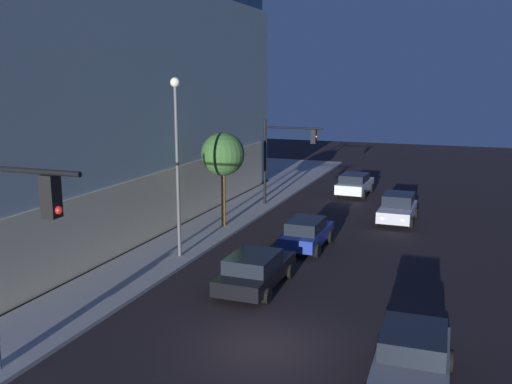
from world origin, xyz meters
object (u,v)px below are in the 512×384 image
car_grey (412,359)px  car_white (355,184)px  street_lamp_sidewalk (177,147)px  car_silver (398,208)px  car_black (255,270)px  traffic_light_far_corner (283,149)px  sidewalk_tree (223,155)px  car_blue (307,233)px

car_grey → car_white: size_ratio=0.97×
street_lamp_sidewalk → car_white: (17.73, -4.92, -4.50)m
street_lamp_sidewalk → car_silver: (10.86, -8.81, -4.49)m
car_white → street_lamp_sidewalk: bearing=164.5°
car_grey → car_silver: (18.61, 2.57, 0.03)m
car_black → car_silver: bearing=-17.5°
car_grey → car_silver: size_ratio=1.02×
traffic_light_far_corner → sidewalk_tree: size_ratio=1.06×
sidewalk_tree → car_black: bearing=-148.4°
car_grey → car_silver: bearing=7.9°
car_blue → car_white: bearing=1.2°
traffic_light_far_corner → car_grey: 22.50m
car_grey → car_black: 8.67m
car_black → car_white: size_ratio=1.08×
street_lamp_sidewalk → sidewalk_tree: size_ratio=1.56×
street_lamp_sidewalk → sidewalk_tree: bearing=3.2°
car_white → sidewalk_tree: bearing=156.1°
street_lamp_sidewalk → car_white: street_lamp_sidewalk is taller
traffic_light_far_corner → car_grey: traffic_light_far_corner is taller
sidewalk_tree → car_white: bearing=-23.9°
sidewalk_tree → car_silver: size_ratio=1.26×
car_grey → traffic_light_far_corner: bearing=27.1°
traffic_light_far_corner → car_silver: bearing=-99.2°
street_lamp_sidewalk → car_white: 18.95m
car_blue → car_silver: (7.18, -3.60, 0.02)m
car_grey → sidewalk_tree: bearing=40.7°
street_lamp_sidewalk → car_white: bearing=-15.5°
sidewalk_tree → car_black: size_ratio=1.12×
car_silver → car_white: 7.90m
car_black → car_blue: car_blue is taller
sidewalk_tree → car_black: sidewalk_tree is taller
car_grey → car_white: (25.49, 6.46, 0.02)m
sidewalk_tree → car_blue: sidewalk_tree is taller
car_blue → car_silver: bearing=-26.6°
traffic_light_far_corner → car_silver: 8.26m
sidewalk_tree → car_blue: bearing=-111.7°
traffic_light_far_corner → street_lamp_sidewalk: 12.24m
traffic_light_far_corner → street_lamp_sidewalk: size_ratio=0.68×
car_white → car_black: bearing=179.3°
sidewalk_tree → car_silver: 10.95m
car_blue → car_white: (14.06, 0.29, 0.02)m
sidewalk_tree → car_blue: (-2.21, -5.54, -3.41)m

